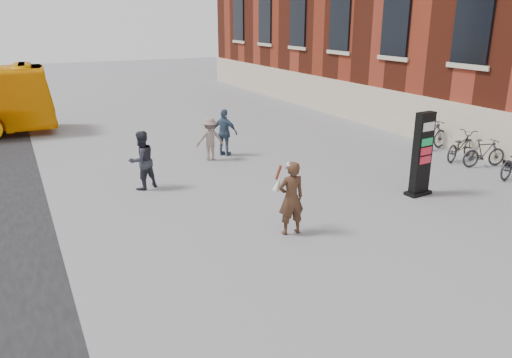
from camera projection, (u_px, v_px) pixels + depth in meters
name	position (u px, v px, depth m)	size (l,w,h in m)	color
ground	(296.00, 237.00, 11.60)	(100.00, 100.00, 0.00)	#9E9EA3
info_pylon	(422.00, 154.00, 13.98)	(0.80, 0.45, 2.39)	black
woman	(291.00, 197.00, 11.52)	(0.69, 0.64, 1.77)	#3C2719
pedestrian_a	(142.00, 160.00, 14.57)	(0.85, 0.66, 1.74)	#292B34
pedestrian_b	(210.00, 139.00, 17.57)	(0.98, 0.56, 1.52)	gray
pedestrian_c	(225.00, 133.00, 18.11)	(1.00, 0.42, 1.71)	#3B516C
bike_5	(484.00, 153.00, 16.85)	(0.45, 1.60, 0.96)	#27272C
bike_6	(460.00, 146.00, 17.71)	(0.66, 1.90, 1.00)	#27272C
bike_7	(430.00, 135.00, 18.93)	(0.53, 1.88, 1.13)	#27272C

